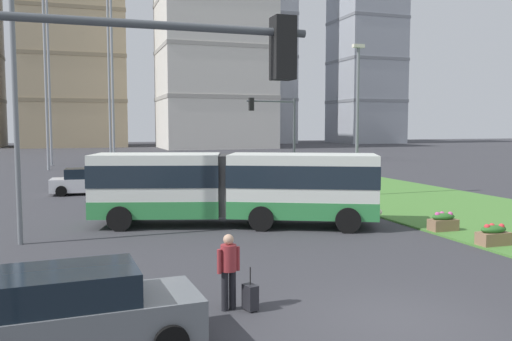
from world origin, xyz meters
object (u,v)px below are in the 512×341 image
object	(u,v)px
car_white_van	(88,182)
apartment_tower_centre	(214,52)
traffic_light_near_left	(103,151)
apartment_tower_westcentre	(72,18)
apartment_tower_eastcentre	(248,41)
car_grey_wagon	(77,313)
articulated_bus	(234,186)
streetlight_median	(357,114)
flower_planter_2	(443,222)
flower_planter_1	(493,235)
pedestrian_crossing	(229,266)
rolling_suitcase	(250,297)
traffic_light_far_right	(279,128)
streetlight_left	(15,87)
apartment_tower_east	(366,63)

from	to	relation	value
car_white_van	apartment_tower_centre	size ratio (longest dim) A/B	0.13
traffic_light_near_left	apartment_tower_westcentre	world-z (taller)	apartment_tower_westcentre
apartment_tower_eastcentre	car_grey_wagon	bearing A→B (deg)	-108.93
articulated_bus	streetlight_median	size ratio (longest dim) A/B	1.34
articulated_bus	car_white_van	bearing A→B (deg)	114.06
car_grey_wagon	flower_planter_2	distance (m)	15.30
flower_planter_2	traffic_light_near_left	xyz separation A→B (m)	(-13.14, -10.66, 3.44)
flower_planter_1	apartment_tower_centre	world-z (taller)	apartment_tower_centre
car_grey_wagon	pedestrian_crossing	distance (m)	3.52
apartment_tower_centre	apartment_tower_eastcentre	bearing A→B (deg)	60.56
streetlight_median	traffic_light_near_left	bearing A→B (deg)	-125.64
pedestrian_crossing	rolling_suitcase	distance (m)	0.85
traffic_light_far_right	streetlight_median	world-z (taller)	streetlight_median
car_grey_wagon	streetlight_median	world-z (taller)	streetlight_median
car_grey_wagon	apartment_tower_eastcentre	distance (m)	122.82
car_grey_wagon	apartment_tower_centre	world-z (taller)	apartment_tower_centre
apartment_tower_centre	rolling_suitcase	bearing A→B (deg)	-103.39
traffic_light_far_right	apartment_tower_centre	world-z (taller)	apartment_tower_centre
traffic_light_near_left	streetlight_left	size ratio (longest dim) A/B	0.55
traffic_light_near_left	apartment_tower_westcentre	size ratio (longest dim) A/B	0.11
streetlight_median	apartment_tower_centre	xyz separation A→B (m)	(8.89, 70.37, 13.01)
streetlight_left	flower_planter_1	bearing A→B (deg)	-19.83
car_grey_wagon	car_white_van	world-z (taller)	same
traffic_light_far_right	streetlight_median	size ratio (longest dim) A/B	0.67
car_white_van	traffic_light_near_left	xyz separation A→B (m)	(-0.11, -27.33, 3.11)
flower_planter_2	apartment_tower_westcentre	bearing A→B (deg)	98.45
car_grey_wagon	rolling_suitcase	world-z (taller)	car_grey_wagon
rolling_suitcase	apartment_tower_centre	bearing A→B (deg)	76.61
apartment_tower_east	pedestrian_crossing	bearing A→B (deg)	-121.34
apartment_tower_westcentre	flower_planter_2	bearing A→B (deg)	-81.55
car_grey_wagon	apartment_tower_eastcentre	world-z (taller)	apartment_tower_eastcentre
rolling_suitcase	streetlight_median	distance (m)	20.61
car_grey_wagon	rolling_suitcase	distance (m)	3.89
pedestrian_crossing	flower_planter_1	bearing A→B (deg)	16.95
pedestrian_crossing	apartment_tower_eastcentre	size ratio (longest dim) A/B	0.04
articulated_bus	traffic_light_near_left	world-z (taller)	traffic_light_near_left
apartment_tower_east	flower_planter_1	bearing A→B (deg)	-117.72
articulated_bus	apartment_tower_east	size ratio (longest dim) A/B	0.31
apartment_tower_eastcentre	apartment_tower_east	xyz separation A→B (m)	(27.19, -9.12, -5.36)
articulated_bus	pedestrian_crossing	xyz separation A→B (m)	(-2.93, -9.75, -0.65)
articulated_bus	traffic_light_near_left	bearing A→B (deg)	-111.59
car_white_van	car_grey_wagon	bearing A→B (deg)	-91.20
car_white_van	flower_planter_2	size ratio (longest dim) A/B	4.11
flower_planter_2	flower_planter_1	bearing A→B (deg)	-90.00
car_grey_wagon	car_white_van	distance (m)	23.81
rolling_suitcase	apartment_tower_eastcentre	bearing A→B (deg)	72.59
pedestrian_crossing	flower_planter_1	world-z (taller)	pedestrian_crossing
streetlight_median	apartment_tower_east	distance (m)	102.12
car_white_van	rolling_suitcase	distance (m)	22.89
articulated_bus	car_white_van	world-z (taller)	articulated_bus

